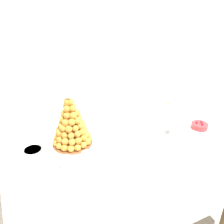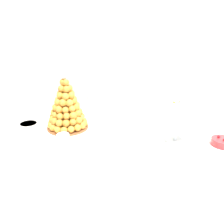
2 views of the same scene
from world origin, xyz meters
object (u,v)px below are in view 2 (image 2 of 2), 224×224
object	(u,v)px
dessert_cup_mid_left	(41,139)
creme_brulee_ramekin	(29,125)
croquembouche	(66,107)
dessert_cup_right	(116,140)
dessert_cup_centre	(63,140)
dessert_cup_mid_right	(92,139)
dessert_cup_left	(13,138)
serving_tray	(71,131)
fruit_tart_plate	(222,144)
wine_glass	(92,98)
macaron_goblet	(177,117)

from	to	relation	value
dessert_cup_mid_left	creme_brulee_ramekin	xyz separation A→B (m)	(-0.13, 0.19, -0.01)
croquembouche	dessert_cup_right	bearing A→B (deg)	-35.12
dessert_cup_centre	dessert_cup_mid_right	distance (m)	0.14
dessert_cup_mid_right	dessert_cup_left	bearing A→B (deg)	-177.65
croquembouche	dessert_cup_mid_left	world-z (taller)	croquembouche
croquembouche	serving_tray	bearing A→B (deg)	-58.76
dessert_cup_mid_left	fruit_tart_plate	size ratio (longest dim) A/B	0.34
dessert_cup_mid_right	wine_glass	size ratio (longest dim) A/B	0.38
serving_tray	macaron_goblet	xyz separation A→B (m)	(0.55, -0.09, 0.13)
croquembouche	dessert_cup_mid_right	size ratio (longest dim) A/B	5.15
dessert_cup_mid_left	dessert_cup_centre	distance (m)	0.11
dessert_cup_left	dessert_cup_mid_right	xyz separation A→B (m)	(0.38, 0.02, -0.01)
dessert_cup_centre	fruit_tart_plate	world-z (taller)	dessert_cup_centre
dessert_cup_left	dessert_cup_mid_left	size ratio (longest dim) A/B	0.96
macaron_goblet	serving_tray	bearing A→B (deg)	170.78
dessert_cup_mid_left	dessert_cup_right	distance (m)	0.37
serving_tray	macaron_goblet	distance (m)	0.57
dessert_cup_mid_left	dessert_cup_left	bearing A→B (deg)	-176.30
dessert_cup_right	macaron_goblet	xyz separation A→B (m)	(0.30, 0.06, 0.10)
serving_tray	dessert_cup_left	size ratio (longest dim) A/B	11.32
dessert_cup_mid_left	fruit_tart_plate	world-z (taller)	dessert_cup_mid_left
fruit_tart_plate	wine_glass	bearing A→B (deg)	150.00
dessert_cup_left	macaron_goblet	world-z (taller)	macaron_goblet
serving_tray	dessert_cup_right	distance (m)	0.29
dessert_cup_mid_right	wine_glass	xyz separation A→B (m)	(-0.03, 0.38, 0.09)
dessert_cup_left	dessert_cup_right	size ratio (longest dim) A/B	1.06
dessert_cup_left	creme_brulee_ramekin	distance (m)	0.20
wine_glass	dessert_cup_mid_right	bearing A→B (deg)	-84.84
dessert_cup_mid_left	dessert_cup_centre	world-z (taller)	dessert_cup_centre
macaron_goblet	croquembouche	bearing A→B (deg)	167.22
croquembouche	wine_glass	xyz separation A→B (m)	(0.12, 0.20, -0.01)
wine_glass	croquembouche	bearing A→B (deg)	-120.77
creme_brulee_ramekin	fruit_tart_plate	distance (m)	1.03
dessert_cup_mid_right	fruit_tart_plate	xyz separation A→B (m)	(0.63, -0.01, -0.01)
dessert_cup_centre	serving_tray	bearing A→B (deg)	87.28
dessert_cup_mid_left	macaron_goblet	world-z (taller)	macaron_goblet
serving_tray	croquembouche	size ratio (longest dim) A/B	2.15
dessert_cup_mid_left	macaron_goblet	size ratio (longest dim) A/B	0.29
dessert_cup_left	macaron_goblet	distance (m)	0.81
dessert_cup_mid_left	dessert_cup_right	world-z (taller)	dessert_cup_right
dessert_cup_mid_right	macaron_goblet	xyz separation A→B (m)	(0.42, 0.05, 0.10)
dessert_cup_mid_right	wine_glass	bearing A→B (deg)	95.16
creme_brulee_ramekin	wine_glass	size ratio (longest dim) A/B	0.65
wine_glass	fruit_tart_plate	bearing A→B (deg)	-30.00
creme_brulee_ramekin	dessert_cup_right	bearing A→B (deg)	-21.28
dessert_cup_centre	wine_glass	size ratio (longest dim) A/B	0.38
dessert_cup_left	dessert_cup_centre	xyz separation A→B (m)	(0.25, -0.00, -0.00)
dessert_cup_left	wine_glass	world-z (taller)	wine_glass
dessert_cup_mid_right	croquembouche	bearing A→B (deg)	130.66
creme_brulee_ramekin	macaron_goblet	bearing A→B (deg)	-9.30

